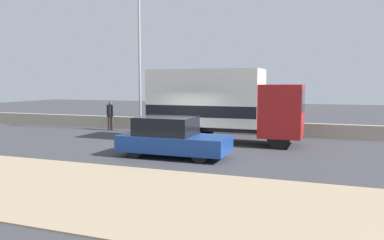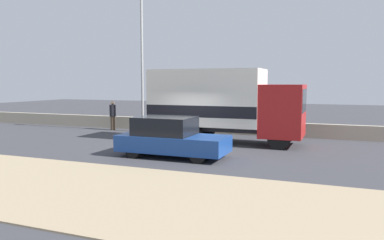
{
  "view_description": "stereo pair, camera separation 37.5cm",
  "coord_description": "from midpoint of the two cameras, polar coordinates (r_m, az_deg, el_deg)",
  "views": [
    {
      "loc": [
        5.89,
        -14.4,
        2.86
      ],
      "look_at": [
        0.27,
        0.9,
        1.26
      ],
      "focal_mm": 35.0,
      "sensor_mm": 36.0,
      "label": 1
    },
    {
      "loc": [
        6.24,
        -14.26,
        2.86
      ],
      "look_at": [
        0.27,
        0.9,
        1.26
      ],
      "focal_mm": 35.0,
      "sensor_mm": 36.0,
      "label": 2
    }
  ],
  "objects": [
    {
      "name": "ground_plane",
      "position": [
        15.82,
        -2.75,
        -4.81
      ],
      "size": [
        80.0,
        80.0,
        0.0
      ],
      "primitive_type": "plane",
      "color": "#38383D"
    },
    {
      "name": "dirt_shoulder_foreground",
      "position": [
        10.61,
        -15.89,
        -10.14
      ],
      "size": [
        60.0,
        5.35,
        0.04
      ],
      "color": "#9E896B",
      "rests_on": "ground_plane"
    },
    {
      "name": "stone_wall_backdrop",
      "position": [
        21.51,
        3.64,
        -1.02
      ],
      "size": [
        60.0,
        0.35,
        0.76
      ],
      "color": "#A39984",
      "rests_on": "ground_plane"
    },
    {
      "name": "street_lamp",
      "position": [
        22.11,
        -8.48,
        10.03
      ],
      "size": [
        0.56,
        0.28,
        8.04
      ],
      "color": "gray",
      "rests_on": "ground_plane"
    },
    {
      "name": "box_truck",
      "position": [
        18.06,
        3.68,
        2.57
      ],
      "size": [
        7.28,
        2.38,
        3.52
      ],
      "color": "maroon",
      "rests_on": "ground_plane"
    },
    {
      "name": "car_hatchback",
      "position": [
        14.57,
        -3.88,
        -2.69
      ],
      "size": [
        4.26,
        1.81,
        1.56
      ],
      "color": "navy",
      "rests_on": "ground_plane"
    },
    {
      "name": "pedestrian",
      "position": [
        23.34,
        -12.84,
        0.72
      ],
      "size": [
        0.39,
        0.39,
        1.78
      ],
      "color": "#473828",
      "rests_on": "ground_plane"
    }
  ]
}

